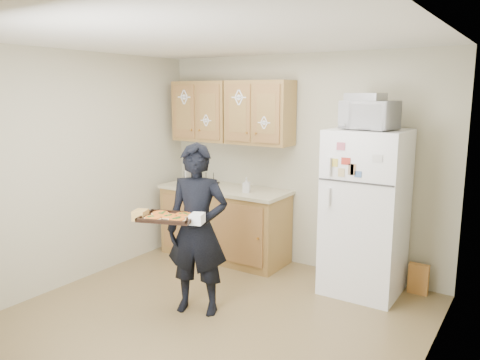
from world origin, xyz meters
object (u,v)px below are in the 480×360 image
object	(u,v)px
microwave	(369,115)
refrigerator	(365,212)
baking_tray	(168,218)
person	(197,230)
dish_rack	(199,178)

from	to	relation	value
microwave	refrigerator	bearing A→B (deg)	103.61
refrigerator	baking_tray	world-z (taller)	refrigerator
refrigerator	person	world-z (taller)	refrigerator
person	microwave	distance (m)	2.00
baking_tray	dish_rack	distance (m)	1.87
person	dish_rack	bearing A→B (deg)	107.76
person	baking_tray	world-z (taller)	person
person	baking_tray	distance (m)	0.34
person	dish_rack	size ratio (longest dim) A/B	3.60
refrigerator	person	size ratio (longest dim) A/B	1.06
person	microwave	bearing A→B (deg)	27.32
person	refrigerator	bearing A→B (deg)	28.54
microwave	dish_rack	bearing A→B (deg)	-173.48
microwave	person	bearing A→B (deg)	-124.14
baking_tray	dish_rack	xyz separation A→B (m)	(-0.93, 1.62, 0.02)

